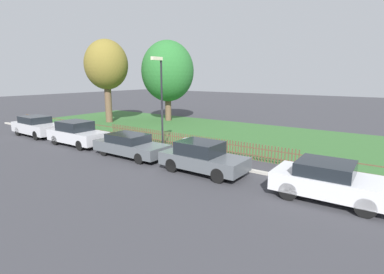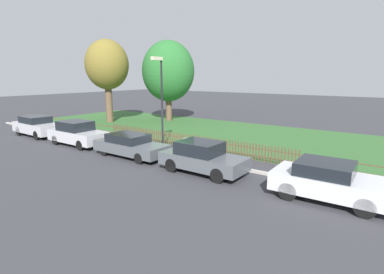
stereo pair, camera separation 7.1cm
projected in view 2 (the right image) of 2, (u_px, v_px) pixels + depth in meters
The scene contains 13 objects.
ground_plane at pixel (165, 155), 16.74m from camera, with size 120.00×120.00×0.00m, color #38383D.
kerb_stone at pixel (167, 154), 16.81m from camera, with size 39.26×0.20×0.12m, color #B2ADA3.
grass_strip at pixel (231, 134), 22.90m from camera, with size 39.26×11.46×0.01m, color #33602D.
park_fence at pixel (187, 141), 18.26m from camera, with size 39.26×0.05×0.90m.
parked_car_silver_hatchback at pixel (37, 126), 22.06m from camera, with size 4.37×1.81×1.46m.
parked_car_black_saloon at pixel (77, 133), 19.13m from camera, with size 4.19×1.79×1.55m.
parked_car_navy_estate at pixel (130, 145), 16.44m from camera, with size 4.44×1.71×1.25m.
parked_car_red_compact at pixel (202, 157), 13.66m from camera, with size 4.02×1.74×1.45m.
parked_car_white_van at pixel (329, 181), 10.63m from camera, with size 3.92×1.94×1.39m.
covered_motorcycle at pixel (194, 144), 16.66m from camera, with size 2.02×0.92×1.01m.
tree_nearest_kerb at pixel (107, 65), 27.81m from camera, with size 3.99×3.99×7.69m.
tree_behind_motorcycle at pixel (168, 71), 28.99m from camera, with size 5.07×5.07×7.73m.
street_lamp at pixel (161, 93), 16.92m from camera, with size 0.20×0.79×5.40m.
Camera 2 is at (10.65, -12.29, 4.38)m, focal length 28.00 mm.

